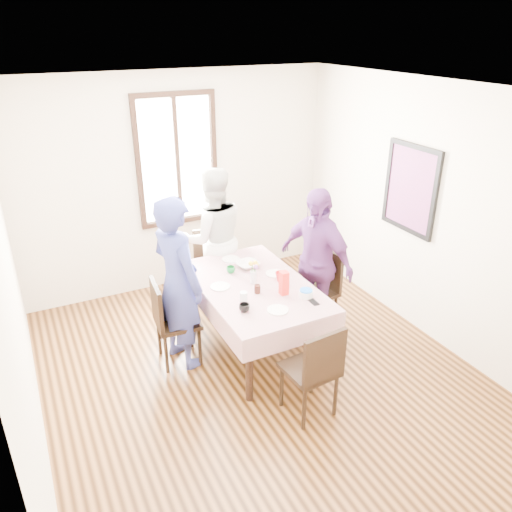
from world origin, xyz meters
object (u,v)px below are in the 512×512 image
object	(u,v)px
dining_table	(254,317)
chair_left	(178,321)
person_left	(177,283)
person_right	(315,262)
chair_right	(315,292)
chair_near	(309,369)
chair_far	(214,269)
person_far	(214,239)

from	to	relation	value
dining_table	chair_left	bearing A→B (deg)	169.25
person_left	person_right	xyz separation A→B (m)	(1.52, -0.10, -0.05)
dining_table	chair_right	distance (m)	0.79
dining_table	person_right	world-z (taller)	person_right
chair_near	person_left	bearing A→B (deg)	116.82
person_right	chair_right	bearing A→B (deg)	73.88
chair_far	person_left	bearing A→B (deg)	59.54
person_right	person_left	bearing A→B (deg)	-109.84
dining_table	person_right	xyz separation A→B (m)	(0.76, 0.05, 0.45)
person_right	chair_near	bearing A→B (deg)	-49.89
chair_right	person_left	bearing A→B (deg)	80.15
chair_near	chair_left	bearing A→B (deg)	117.52
chair_left	person_left	size ratio (longest dim) A/B	0.51
chair_far	person_right	bearing A→B (deg)	134.75
chair_far	chair_near	world-z (taller)	same
chair_far	person_far	size ratio (longest dim) A/B	0.53
chair_right	person_left	world-z (taller)	person_left
chair_right	person_right	xyz separation A→B (m)	(-0.02, 0.00, 0.37)
chair_right	dining_table	bearing A→B (deg)	87.44
chair_right	person_far	world-z (taller)	person_far
chair_right	person_far	bearing A→B (deg)	31.31
dining_table	person_right	bearing A→B (deg)	3.72
person_right	chair_far	bearing A→B (deg)	-159.90
chair_left	chair_right	distance (m)	1.56
dining_table	chair_near	size ratio (longest dim) A/B	1.74
chair_left	person_right	xyz separation A→B (m)	(1.54, -0.10, 0.37)
chair_near	person_right	world-z (taller)	person_right
dining_table	chair_far	bearing A→B (deg)	90.00
dining_table	chair_right	xyz separation A→B (m)	(0.78, 0.05, 0.08)
chair_left	chair_near	xyz separation A→B (m)	(0.78, -1.23, 0.00)
chair_far	chair_near	distance (m)	2.17
person_left	chair_right	bearing A→B (deg)	-110.58
chair_far	chair_near	bearing A→B (deg)	98.53
chair_right	person_far	size ratio (longest dim) A/B	0.53
person_left	person_right	size ratio (longest dim) A/B	1.07
chair_near	person_left	distance (m)	1.51
chair_far	person_far	xyz separation A→B (m)	(0.00, -0.02, 0.40)
chair_right	chair_far	xyz separation A→B (m)	(-0.78, 1.04, 0.00)
chair_far	dining_table	bearing A→B (deg)	98.53
chair_far	person_far	bearing A→B (deg)	98.53
person_far	dining_table	bearing A→B (deg)	97.42
dining_table	chair_left	distance (m)	0.80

